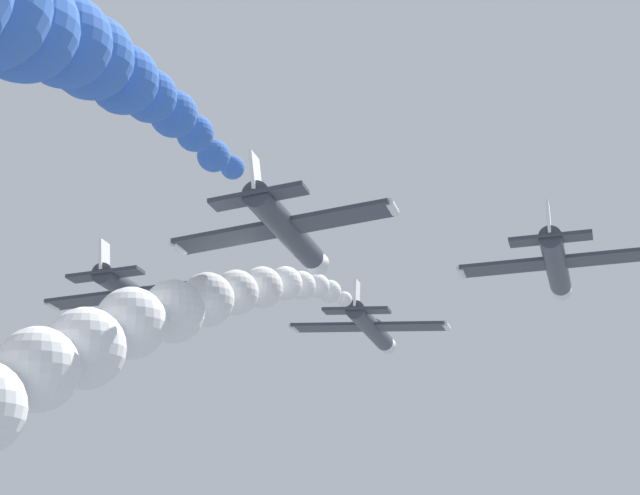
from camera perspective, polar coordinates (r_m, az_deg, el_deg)
The scene contains 5 objects.
airplane_lead at distance 73.95m, azimuth 2.37°, elevation -3.68°, with size 9.57×10.35×2.34m.
smoke_trail_lead at distance 46.14m, azimuth -10.99°, elevation -5.08°, with size 9.78×31.18×13.58m.
airplane_left_inner at distance 66.37m, azimuth -8.47°, elevation -2.18°, with size 9.56×10.35×2.35m.
airplane_right_inner at distance 61.69m, azimuth 10.84°, elevation -0.71°, with size 9.57×10.35×2.33m.
airplane_left_outer at distance 51.56m, azimuth -1.54°, elevation 0.89°, with size 9.54×10.35×2.58m.
Camera 1 is at (13.50, -55.63, 54.13)m, focal length 69.29 mm.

